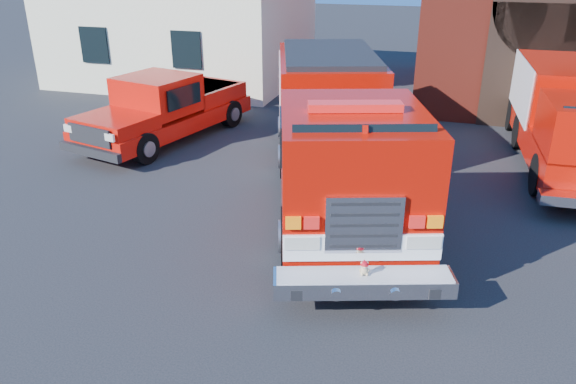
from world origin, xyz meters
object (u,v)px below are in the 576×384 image
(fire_engine, at_px, (336,131))
(secondary_truck, at_px, (570,112))
(side_building, at_px, (185,28))
(pickup_truck, at_px, (166,109))

(fire_engine, xyz_separation_m, secondary_truck, (5.71, 4.03, -0.18))
(secondary_truck, bearing_deg, side_building, 154.82)
(side_building, xyz_separation_m, secondary_truck, (14.97, -7.04, -0.80))
(pickup_truck, bearing_deg, fire_engine, -24.36)
(pickup_truck, xyz_separation_m, secondary_truck, (11.65, 1.34, 0.44))
(pickup_truck, bearing_deg, secondary_truck, 6.54)
(fire_engine, height_order, pickup_truck, fire_engine)
(side_building, bearing_deg, pickup_truck, -68.39)
(fire_engine, bearing_deg, side_building, 129.93)
(side_building, xyz_separation_m, fire_engine, (9.26, -11.06, -0.61))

